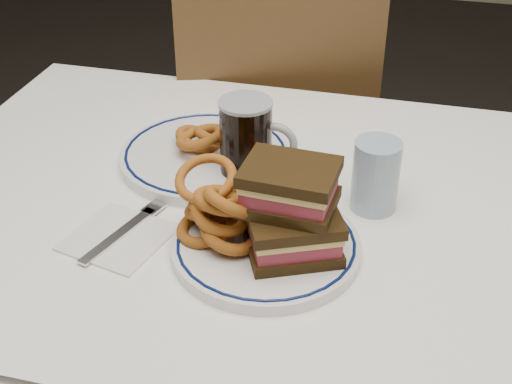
% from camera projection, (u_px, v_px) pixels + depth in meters
% --- Properties ---
extents(dining_table, '(1.27, 0.87, 0.75)m').
position_uv_depth(dining_table, '(282.00, 257.00, 1.19)').
color(dining_table, white).
rests_on(dining_table, floor).
extents(chair_far, '(0.56, 0.56, 0.97)m').
position_uv_depth(chair_far, '(274.00, 136.00, 1.79)').
color(chair_far, '#422D15').
rests_on(chair_far, floor).
extents(main_plate, '(0.27, 0.27, 0.02)m').
position_uv_depth(main_plate, '(266.00, 246.00, 1.03)').
color(main_plate, white).
rests_on(main_plate, dining_table).
extents(reuben_sandwich, '(0.16, 0.14, 0.13)m').
position_uv_depth(reuben_sandwich, '(292.00, 211.00, 0.98)').
color(reuben_sandwich, black).
rests_on(reuben_sandwich, main_plate).
extents(onion_rings_main, '(0.14, 0.13, 0.12)m').
position_uv_depth(onion_rings_main, '(218.00, 209.00, 1.01)').
color(onion_rings_main, brown).
rests_on(onion_rings_main, main_plate).
extents(ketchup_ramekin, '(0.06, 0.06, 0.04)m').
position_uv_depth(ketchup_ramekin, '(275.00, 193.00, 1.10)').
color(ketchup_ramekin, silver).
rests_on(ketchup_ramekin, main_plate).
extents(beer_mug, '(0.13, 0.09, 0.15)m').
position_uv_depth(beer_mug, '(248.00, 141.00, 1.16)').
color(beer_mug, black).
rests_on(beer_mug, dining_table).
extents(water_glass, '(0.07, 0.07, 0.12)m').
position_uv_depth(water_glass, '(376.00, 176.00, 1.10)').
color(water_glass, '#91A7BC').
rests_on(water_glass, dining_table).
extents(far_plate, '(0.30, 0.30, 0.02)m').
position_uv_depth(far_plate, '(206.00, 156.00, 1.24)').
color(far_plate, white).
rests_on(far_plate, dining_table).
extents(onion_rings_far, '(0.13, 0.12, 0.07)m').
position_uv_depth(onion_rings_far, '(206.00, 138.00, 1.24)').
color(onion_rings_far, brown).
rests_on(onion_rings_far, far_plate).
extents(napkin_fork, '(0.16, 0.18, 0.01)m').
position_uv_depth(napkin_fork, '(120.00, 236.00, 1.06)').
color(napkin_fork, silver).
rests_on(napkin_fork, dining_table).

